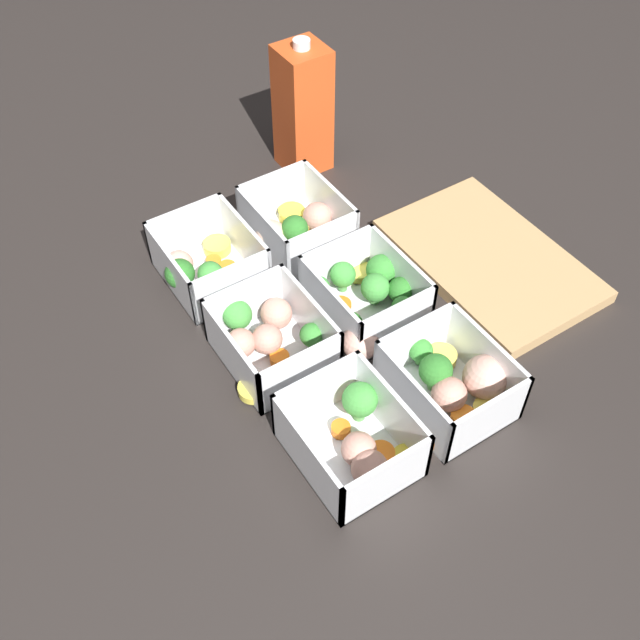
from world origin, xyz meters
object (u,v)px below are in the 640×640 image
container_far_center (366,298)px  juice_carton (303,109)px  container_near_center (267,337)px  container_far_right (455,382)px  container_near_right (357,439)px  container_far_left (296,227)px  container_near_left (203,269)px

container_far_center → juice_carton: juice_carton is taller
container_near_center → container_far_right: size_ratio=1.01×
container_near_center → juice_carton: size_ratio=0.70×
container_near_right → container_far_right: same height
container_far_left → juice_carton: 0.19m
container_far_left → container_far_center: bearing=0.5°
container_near_center → container_far_right: (0.17, 0.14, 0.00)m
container_far_right → container_near_left: bearing=-153.9°
container_near_right → container_far_center: (-0.16, 0.13, 0.00)m
container_near_left → container_near_right: 0.32m
container_near_left → container_far_right: (0.32, 0.15, 0.00)m
container_near_right → juice_carton: juice_carton is taller
container_near_left → container_far_left: 0.14m
container_far_left → container_near_left: bearing=-88.1°
container_far_left → container_near_center: bearing=-41.7°
container_near_center → container_far_left: (-0.15, 0.13, -0.00)m
container_far_left → container_far_center: same height
container_near_right → container_far_center: size_ratio=0.82×
container_far_center → container_far_right: bearing=3.5°
container_near_left → container_far_left: size_ratio=1.07×
container_near_right → container_far_right: bearing=90.6°
container_far_center → container_far_left: bearing=-179.5°
container_near_left → container_far_left: bearing=91.9°
container_near_center → container_far_center: size_ratio=0.87×
juice_carton → container_near_right: bearing=-25.8°
container_far_left → container_far_center: 0.16m
container_near_left → container_near_center: 0.14m
container_near_left → container_near_right: bearing=3.5°
container_near_center → juice_carton: bearing=141.3°
container_far_center → container_near_right: bearing=-38.0°
juice_carton → container_near_left: bearing=-59.0°
juice_carton → container_near_center: bearing=-38.7°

